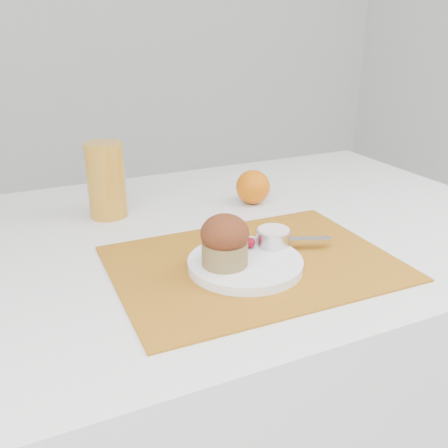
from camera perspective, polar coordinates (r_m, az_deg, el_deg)
name	(u,v)px	position (r m, az deg, el deg)	size (l,w,h in m)	color
table	(227,384)	(1.16, 0.31, -17.77)	(1.20, 0.80, 0.75)	white
placemat	(253,263)	(0.82, 3.37, -4.49)	(0.45, 0.33, 0.00)	#A76517
plate	(245,264)	(0.80, 2.44, -4.54)	(0.18, 0.18, 0.01)	white
ramekin	(273,237)	(0.85, 5.65, -1.54)	(0.06, 0.06, 0.03)	silver
cream	(274,231)	(0.84, 5.69, -0.75)	(0.05, 0.05, 0.01)	white
raspberry_near	(249,243)	(0.83, 2.92, -2.15)	(0.02, 0.02, 0.02)	#62020F
raspberry_far	(262,240)	(0.84, 4.31, -1.89)	(0.02, 0.02, 0.02)	#630218
butter_knife	(278,240)	(0.86, 6.17, -1.83)	(0.18, 0.01, 0.00)	silver
orange	(253,187)	(1.08, 3.33, 4.25)	(0.07, 0.07, 0.07)	orange
juice_glass	(106,180)	(1.02, -13.31, 4.89)	(0.08, 0.08, 0.15)	orange
muffin	(225,241)	(0.76, 0.09, -1.91)	(0.08, 0.08, 0.08)	olive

